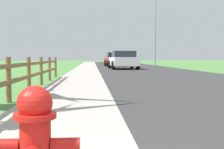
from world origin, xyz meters
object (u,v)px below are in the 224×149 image
fire_hydrant (35,141)px  street_lamp (156,26)px  parked_suv_white (123,60)px  parked_car_red (115,59)px

fire_hydrant → street_lamp: street_lamp is taller
fire_hydrant → parked_suv_white: size_ratio=0.18×
fire_hydrant → parked_car_red: 29.11m
fire_hydrant → parked_car_red: bearing=84.5°
fire_hydrant → parked_car_red: size_ratio=0.16×
fire_hydrant → street_lamp: bearing=75.9°
street_lamp → fire_hydrant: bearing=-104.1°
parked_car_red → street_lamp: street_lamp is taller
fire_hydrant → parked_suv_white: parked_suv_white is taller
parked_suv_white → parked_car_red: (-0.13, 7.33, 0.00)m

